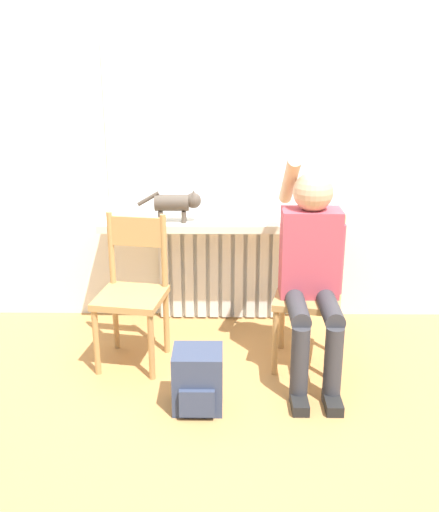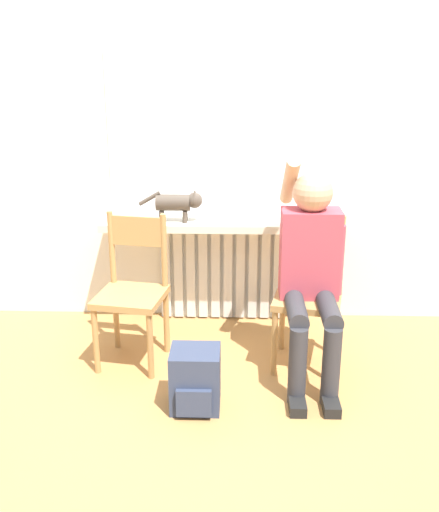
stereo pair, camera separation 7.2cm
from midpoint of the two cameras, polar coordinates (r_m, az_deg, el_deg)
The scene contains 10 objects.
ground_plane at distance 3.36m, azimuth -0.75°, elevation -14.03°, with size 12.00×12.00×0.00m, color #B27F47.
wall_with_window at distance 4.07m, azimuth -0.43°, elevation 12.22°, with size 7.00×0.06×2.70m.
radiator at distance 4.23m, azimuth -0.41°, elevation -1.38°, with size 0.87×0.08×0.71m.
windowsill at distance 4.00m, azimuth -0.46°, elevation 3.14°, with size 1.59×0.33×0.05m.
window_glass at distance 4.04m, azimuth -0.44°, elevation 11.90°, with size 1.53×0.01×1.14m.
chair_left at distance 3.64m, azimuth -8.84°, elevation -3.21°, with size 0.44×0.44×0.91m.
chair_right at distance 3.63m, azimuth 7.94°, elevation -3.29°, with size 0.46×0.46×0.91m.
person at distance 3.44m, azimuth 8.18°, elevation -0.78°, with size 0.36×0.99×1.31m.
cat at distance 3.92m, azimuth -4.56°, elevation 5.07°, with size 0.42×0.11×0.21m.
backpack at distance 3.27m, azimuth -2.73°, elevation -11.70°, with size 0.26×0.26×0.34m.
Camera 1 is at (0.04, -2.82, 1.83)m, focal length 42.00 mm.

